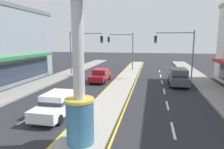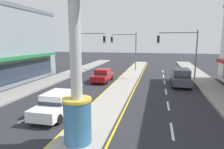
{
  "view_description": "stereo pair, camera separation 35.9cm",
  "coord_description": "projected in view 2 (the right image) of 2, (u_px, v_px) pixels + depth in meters",
  "views": [
    {
      "loc": [
        3.2,
        -1.61,
        4.92
      ],
      "look_at": [
        0.52,
        11.67,
        2.6
      ],
      "focal_mm": 31.71,
      "sensor_mm": 36.0,
      "label": 1
    },
    {
      "loc": [
        3.55,
        -1.54,
        4.92
      ],
      "look_at": [
        0.52,
        11.67,
        2.6
      ],
      "focal_mm": 31.71,
      "sensor_mm": 36.0,
      "label": 2
    }
  ],
  "objects": [
    {
      "name": "sedan_near_left_lane",
      "position": [
        103.0,
        75.0,
        24.04
      ],
      "size": [
        1.87,
        4.32,
        1.53
      ],
      "color": "maroon",
      "rests_on": "ground"
    },
    {
      "name": "suv_near_right_lane",
      "position": [
        181.0,
        77.0,
        21.7
      ],
      "size": [
        2.01,
        4.62,
        1.9
      ],
      "color": "#4C5156",
      "rests_on": "ground"
    },
    {
      "name": "sedan_far_right_lane",
      "position": [
        57.0,
        103.0,
        13.19
      ],
      "size": [
        1.84,
        4.3,
        1.53
      ],
      "color": "white",
      "rests_on": "ground"
    },
    {
      "name": "traffic_light_median_far",
      "position": [
        127.0,
        45.0,
        32.16
      ],
      "size": [
        4.2,
        0.46,
        6.2
      ],
      "color": "slate",
      "rests_on": "ground"
    },
    {
      "name": "median_strip",
      "position": [
        121.0,
        88.0,
        20.37
      ],
      "size": [
        2.4,
        52.0,
        0.14
      ],
      "primitive_type": "cube",
      "color": "#A39E93",
      "rests_on": "ground"
    },
    {
      "name": "traffic_light_right_side",
      "position": [
        182.0,
        46.0,
        24.5
      ],
      "size": [
        4.86,
        0.46,
        6.2
      ],
      "color": "slate",
      "rests_on": "ground"
    },
    {
      "name": "sidewalk_left",
      "position": [
        30.0,
        88.0,
        20.47
      ],
      "size": [
        2.75,
        60.0,
        0.18
      ],
      "primitive_type": "cube",
      "color": "gray",
      "rests_on": "ground"
    },
    {
      "name": "lane_markings",
      "position": [
        118.0,
        92.0,
        19.08
      ],
      "size": [
        9.14,
        52.0,
        0.01
      ],
      "color": "silver",
      "rests_on": "ground"
    },
    {
      "name": "traffic_light_left_side",
      "position": [
        85.0,
        46.0,
        27.75
      ],
      "size": [
        4.86,
        0.46,
        6.2
      ],
      "color": "slate",
      "rests_on": "ground"
    },
    {
      "name": "district_sign",
      "position": [
        76.0,
        60.0,
        8.81
      ],
      "size": [
        6.21,
        1.36,
        8.32
      ],
      "color": "#33668C",
      "rests_on": "median_strip"
    }
  ]
}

